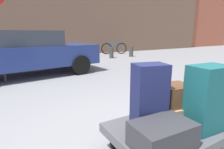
# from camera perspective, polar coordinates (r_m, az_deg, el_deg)

# --- Properties ---
(building_facade_side) EXTENTS (12.00, 1.00, 8.51)m
(building_facade_side) POSITION_cam_1_polar(r_m,az_deg,el_deg) (19.76, 23.11, 20.39)
(building_facade_side) COLOR brown
(building_facade_side) RESTS_ON ground_plane
(luggage_cart) EXTENTS (1.22, 0.89, 0.34)m
(luggage_cart) POSITION_cam_1_polar(r_m,az_deg,el_deg) (2.18, 16.88, -17.05)
(luggage_cart) COLOR #4C4C51
(luggage_cart) RESTS_ON ground_plane
(suitcase_tan_center) EXTENTS (0.56, 0.44, 0.21)m
(suitcase_tan_center) POSITION_cam_1_polar(r_m,az_deg,el_deg) (2.25, 18.83, -11.28)
(suitcase_tan_center) COLOR #9E7F56
(suitcase_tan_center) RESTS_ON luggage_cart
(suitcase_navy_stacked_top) EXTENTS (0.38, 0.32, 0.70)m
(suitcase_navy_stacked_top) POSITION_cam_1_polar(r_m,az_deg,el_deg) (1.93, 11.63, -7.00)
(suitcase_navy_stacked_top) COLOR #191E47
(suitcase_navy_stacked_top) RESTS_ON luggage_cart
(suitcase_teal_front_right) EXTENTS (0.44, 0.31, 0.69)m
(suitcase_teal_front_right) POSITION_cam_1_polar(r_m,az_deg,el_deg) (2.13, 27.92, -6.64)
(suitcase_teal_front_right) COLOR #144C51
(suitcase_teal_front_right) RESTS_ON luggage_cart
(suitcase_charcoal_rear_right) EXTENTS (0.56, 0.39, 0.23)m
(suitcase_charcoal_rear_right) POSITION_cam_1_polar(r_m,az_deg,el_deg) (1.76, 15.59, -17.81)
(suitcase_charcoal_rear_right) COLOR #2D2D33
(suitcase_charcoal_rear_right) RESTS_ON luggage_cart
(duffel_bag_brown_topmost_pile) EXTENTS (0.38, 0.36, 0.23)m
(duffel_bag_brown_topmost_pile) POSITION_cam_1_polar(r_m,az_deg,el_deg) (2.18, 19.25, -6.01)
(duffel_bag_brown_topmost_pile) COLOR #51331E
(duffel_bag_brown_topmost_pile) RESTS_ON suitcase_tan_center
(parked_car) EXTENTS (4.49, 2.33, 1.42)m
(parked_car) POSITION_cam_1_polar(r_m,az_deg,el_deg) (6.33, -25.81, 6.35)
(parked_car) COLOR navy
(parked_car) RESTS_ON ground_plane
(bicycle_leaning) EXTENTS (1.73, 0.47, 0.96)m
(bicycle_leaning) POSITION_cam_1_polar(r_m,az_deg,el_deg) (12.06, 0.68, 8.28)
(bicycle_leaning) COLOR black
(bicycle_leaning) RESTS_ON ground_plane
(bollard_kerb_near) EXTENTS (0.23, 0.23, 0.60)m
(bollard_kerb_near) POSITION_cam_1_polar(r_m,az_deg,el_deg) (9.33, -8.28, 6.35)
(bollard_kerb_near) COLOR #383838
(bollard_kerb_near) RESTS_ON ground_plane
(bollard_kerb_mid) EXTENTS (0.23, 0.23, 0.60)m
(bollard_kerb_mid) POSITION_cam_1_polar(r_m,az_deg,el_deg) (10.00, -0.17, 6.91)
(bollard_kerb_mid) COLOR #383838
(bollard_kerb_mid) RESTS_ON ground_plane
(bollard_kerb_far) EXTENTS (0.23, 0.23, 0.60)m
(bollard_kerb_far) POSITION_cam_1_polar(r_m,az_deg,el_deg) (10.73, 6.08, 7.24)
(bollard_kerb_far) COLOR #383838
(bollard_kerb_far) RESTS_ON ground_plane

